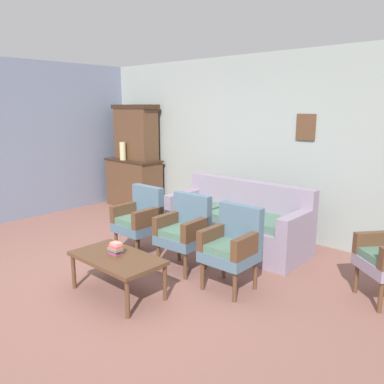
{
  "coord_description": "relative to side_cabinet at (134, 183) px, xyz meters",
  "views": [
    {
      "loc": [
        3.45,
        -2.55,
        1.94
      ],
      "look_at": [
        0.11,
        1.11,
        0.85
      ],
      "focal_mm": 36.86,
      "sensor_mm": 36.0,
      "label": 1
    }
  ],
  "objects": [
    {
      "name": "ground_plane",
      "position": [
        2.46,
        -2.25,
        -0.47
      ],
      "size": [
        7.68,
        7.68,
        0.0
      ],
      "primitive_type": "plane",
      "color": "#84564C"
    },
    {
      "name": "wall_back_with_decor",
      "position": [
        2.46,
        0.38,
        0.88
      ],
      "size": [
        6.4,
        0.09,
        2.7
      ],
      "color": "#939E99",
      "rests_on": "ground"
    },
    {
      "name": "side_cabinet",
      "position": [
        0.0,
        0.0,
        0.0
      ],
      "size": [
        1.16,
        0.55,
        0.93
      ],
      "color": "brown",
      "rests_on": "ground"
    },
    {
      "name": "cabinet_upper_hutch",
      "position": [
        0.0,
        0.08,
        0.98
      ],
      "size": [
        0.99,
        0.38,
        1.03
      ],
      "color": "brown",
      "rests_on": "side_cabinet"
    },
    {
      "name": "vase_on_cabinet",
      "position": [
        -0.08,
        -0.18,
        0.63
      ],
      "size": [
        0.12,
        0.12,
        0.34
      ],
      "primitive_type": "cylinder",
      "color": "#C7C088",
      "rests_on": "side_cabinet"
    },
    {
      "name": "floral_couch",
      "position": [
        2.83,
        -0.49,
        -0.14
      ],
      "size": [
        2.03,
        0.83,
        0.9
      ],
      "color": "gray",
      "rests_on": "ground"
    },
    {
      "name": "armchair_by_doorway",
      "position": [
        2.04,
        -1.58,
        0.03
      ],
      "size": [
        0.52,
        0.49,
        0.9
      ],
      "color": "slate",
      "rests_on": "ground"
    },
    {
      "name": "armchair_near_cabinet",
      "position": [
        2.81,
        -1.54,
        0.03
      ],
      "size": [
        0.55,
        0.52,
        0.9
      ],
      "color": "slate",
      "rests_on": "ground"
    },
    {
      "name": "armchair_near_couch_end",
      "position": [
        3.55,
        -1.58,
        0.03
      ],
      "size": [
        0.53,
        0.5,
        0.9
      ],
      "color": "slate",
      "rests_on": "ground"
    },
    {
      "name": "coffee_table",
      "position": [
        2.76,
        -2.5,
        -0.09
      ],
      "size": [
        1.0,
        0.56,
        0.42
      ],
      "color": "brown",
      "rests_on": "ground"
    },
    {
      "name": "book_stack_on_table",
      "position": [
        2.71,
        -2.48,
        0.02
      ],
      "size": [
        0.15,
        0.11,
        0.13
      ],
      "color": "#A04781",
      "rests_on": "coffee_table"
    }
  ]
}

